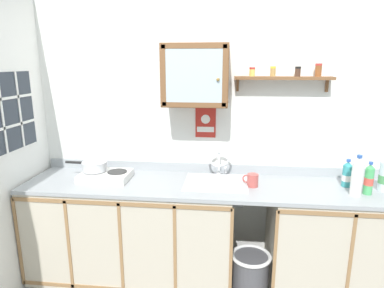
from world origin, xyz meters
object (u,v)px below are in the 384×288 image
object	(u,v)px
sink	(216,184)
bottle_opaque_white_1	(357,177)
mug	(252,180)
bottle_water_clear_3	(384,175)
bottle_soda_green_2	(369,180)
trash_bin	(250,277)
warning_sign	(206,123)
bottle_detergent_teal_0	(347,175)
wall_cabinet	(196,75)
saucepan	(94,166)
hot_plate_stove	(105,176)

from	to	relation	value
sink	bottle_opaque_white_1	distance (m)	1.05
bottle_opaque_white_1	mug	size ratio (longest dim) A/B	2.43
sink	bottle_water_clear_3	world-z (taller)	sink
bottle_soda_green_2	trash_bin	xyz separation A→B (m)	(-0.84, -0.09, -0.83)
bottle_water_clear_3	trash_bin	size ratio (longest dim) A/B	0.66
bottle_water_clear_3	warning_sign	bearing A→B (deg)	167.62
bottle_detergent_teal_0	wall_cabinet	distance (m)	1.43
saucepan	wall_cabinet	bearing A→B (deg)	7.80
bottle_water_clear_3	trash_bin	bearing A→B (deg)	-170.38
bottle_detergent_teal_0	trash_bin	size ratio (longest dim) A/B	0.52
sink	bottle_detergent_teal_0	distance (m)	1.03
hot_plate_stove	warning_sign	distance (m)	0.96
saucepan	bottle_soda_green_2	distance (m)	2.16
mug	sink	bearing A→B (deg)	168.66
saucepan	bottle_opaque_white_1	distance (m)	2.06
bottle_water_clear_3	trash_bin	world-z (taller)	bottle_water_clear_3
warning_sign	mug	bearing A→B (deg)	-38.52
sink	bottle_opaque_white_1	bearing A→B (deg)	-8.74
mug	bottle_detergent_teal_0	bearing A→B (deg)	6.32
wall_cabinet	warning_sign	world-z (taller)	wall_cabinet
bottle_detergent_teal_0	warning_sign	distance (m)	1.21
hot_plate_stove	bottle_opaque_white_1	xyz separation A→B (m)	(1.96, -0.12, 0.11)
bottle_opaque_white_1	mug	distance (m)	0.76
bottle_detergent_teal_0	bottle_water_clear_3	xyz separation A→B (m)	(0.24, -0.07, 0.03)
warning_sign	trash_bin	world-z (taller)	warning_sign
hot_plate_stove	bottle_soda_green_2	distance (m)	2.06
hot_plate_stove	warning_sign	world-z (taller)	warning_sign
bottle_opaque_white_1	wall_cabinet	size ratio (longest dim) A/B	0.60
bottle_detergent_teal_0	mug	distance (m)	0.74
bottle_opaque_white_1	trash_bin	distance (m)	1.14
mug	saucepan	bearing A→B (deg)	178.24
warning_sign	wall_cabinet	bearing A→B (deg)	-113.54
hot_plate_stove	bottle_opaque_white_1	distance (m)	1.96
saucepan	trash_bin	xyz separation A→B (m)	(1.32, -0.19, -0.83)
sink	bottle_soda_green_2	bearing A→B (deg)	-6.19
hot_plate_stove	bottle_water_clear_3	size ratio (longest dim) A/B	1.43
bottle_soda_green_2	bottle_detergent_teal_0	bearing A→B (deg)	125.45
sink	trash_bin	distance (m)	0.79
sink	hot_plate_stove	world-z (taller)	sink
hot_plate_stove	bottle_water_clear_3	bearing A→B (deg)	-0.16
saucepan	wall_cabinet	xyz separation A→B (m)	(0.85, 0.12, 0.74)
saucepan	mug	xyz separation A→B (m)	(1.31, -0.04, -0.06)
bottle_detergent_teal_0	wall_cabinet	bearing A→B (deg)	176.47
sink	wall_cabinet	world-z (taller)	wall_cabinet
sink	hot_plate_stove	bearing A→B (deg)	-177.63
bottle_soda_green_2	warning_sign	size ratio (longest dim) A/B	0.98
bottle_detergent_teal_0	trash_bin	distance (m)	1.12
saucepan	wall_cabinet	distance (m)	1.13
mug	warning_sign	xyz separation A→B (m)	(-0.40, 0.32, 0.39)
mug	bottle_soda_green_2	bearing A→B (deg)	-4.42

